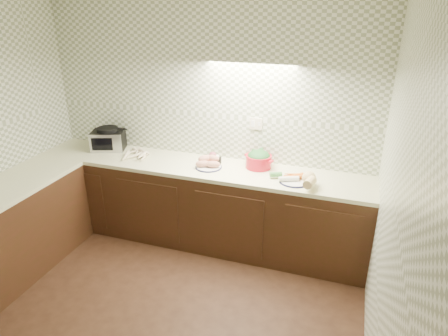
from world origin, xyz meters
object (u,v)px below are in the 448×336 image
(parsnip_pile, at_px, (133,154))
(dutch_oven, at_px, (259,159))
(veg_plate, at_px, (300,178))
(sweet_potato_plate, at_px, (208,163))
(onion_bowl, at_px, (214,159))
(toaster_oven, at_px, (108,139))

(parsnip_pile, bearing_deg, dutch_oven, 6.11)
(dutch_oven, height_order, veg_plate, dutch_oven)
(sweet_potato_plate, height_order, veg_plate, veg_plate)
(parsnip_pile, relative_size, dutch_oven, 1.04)
(onion_bowl, bearing_deg, veg_plate, -12.95)
(onion_bowl, bearing_deg, toaster_oven, 179.91)
(onion_bowl, bearing_deg, dutch_oven, 3.03)
(parsnip_pile, xyz_separation_m, veg_plate, (1.85, -0.09, 0.02))
(onion_bowl, xyz_separation_m, dutch_oven, (0.48, 0.03, 0.05))
(sweet_potato_plate, xyz_separation_m, dutch_oven, (0.49, 0.16, 0.04))
(toaster_oven, bearing_deg, onion_bowl, -19.25)
(toaster_oven, xyz_separation_m, onion_bowl, (1.29, -0.00, -0.08))
(onion_bowl, relative_size, dutch_oven, 0.45)
(onion_bowl, height_order, veg_plate, veg_plate)
(parsnip_pile, xyz_separation_m, sweet_potato_plate, (0.90, -0.01, 0.02))
(toaster_oven, height_order, parsnip_pile, toaster_oven)
(toaster_oven, relative_size, onion_bowl, 2.79)
(toaster_oven, distance_m, parsnip_pile, 0.41)
(onion_bowl, distance_m, veg_plate, 0.97)
(parsnip_pile, xyz_separation_m, onion_bowl, (0.91, 0.12, 0.01))
(veg_plate, bearing_deg, sweet_potato_plate, 175.23)
(veg_plate, bearing_deg, dutch_oven, 152.48)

